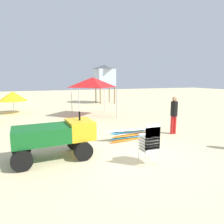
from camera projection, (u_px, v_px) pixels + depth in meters
ground at (135, 157)px, 6.72m from camera, size 80.00×80.00×0.00m
utility_cart at (56, 135)px, 6.47m from camera, size 2.62×1.42×1.50m
stacked_plastic_chairs at (150, 141)px, 5.97m from camera, size 0.48×0.48×1.29m
surfboard_pile at (133, 134)px, 8.65m from camera, size 2.71×0.75×0.48m
lifeguard_near_center at (174, 112)px, 9.34m from camera, size 0.32×0.32×1.77m
popup_canopy at (93, 82)px, 13.67m from camera, size 2.56×2.56×2.68m
lifeguard_tower at (105, 76)px, 20.94m from camera, size 1.98×1.98×4.01m
beach_umbrella_left at (13, 96)px, 14.94m from camera, size 2.05×2.05×1.65m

